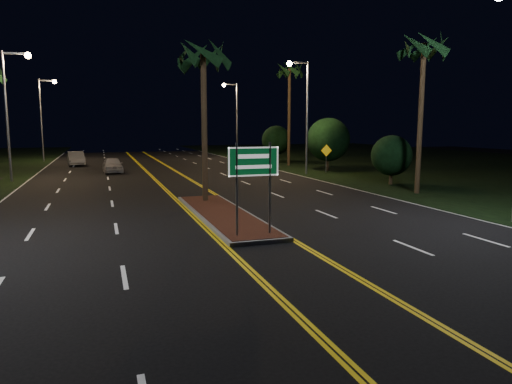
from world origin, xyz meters
name	(u,v)px	position (x,y,z in m)	size (l,w,h in m)	color
ground	(284,261)	(0.00, 0.00, 0.00)	(120.00, 120.00, 0.00)	black
grass_right	(464,165)	(30.00, 25.00, 0.00)	(40.00, 110.00, 0.01)	black
median_island	(223,214)	(0.00, 7.00, 0.08)	(2.25, 10.25, 0.17)	gray
highway_sign	(254,170)	(0.00, 2.80, 2.40)	(1.80, 0.08, 3.20)	gray
streetlight_left_mid	(12,101)	(-10.61, 24.00, 5.66)	(1.91, 0.44, 9.00)	gray
streetlight_left_far	(44,110)	(-10.61, 44.00, 5.66)	(1.91, 0.44, 9.00)	gray
streetlight_right_mid	(303,104)	(10.61, 22.00, 5.66)	(1.91, 0.44, 9.00)	gray
streetlight_right_far	(234,111)	(10.61, 42.00, 5.66)	(1.91, 0.44, 9.00)	gray
palm_median	(203,56)	(0.00, 10.50, 7.28)	(2.40, 2.40, 8.30)	#382819
palm_right_near	(424,48)	(12.50, 10.00, 8.21)	(2.40, 2.40, 9.30)	#382819
palm_right_far	(290,72)	(12.80, 30.00, 9.14)	(2.40, 2.40, 10.30)	#382819
shrub_near	(392,156)	(13.50, 14.00, 1.95)	(2.70, 2.70, 3.30)	#382819
shrub_mid	(328,140)	(14.00, 24.00, 2.73)	(3.78, 3.78, 4.62)	#382819
shrub_far	(276,140)	(13.80, 36.00, 2.34)	(3.24, 3.24, 3.96)	#382819
car_near	(113,164)	(-4.02, 28.30, 0.76)	(1.96, 4.58, 1.53)	#B3B4B9
car_far	(76,157)	(-7.29, 36.96, 0.81)	(2.09, 4.87, 1.62)	#A3A5AC
warning_sign	(326,155)	(13.00, 22.38, 1.53)	(0.99, 0.09, 2.37)	gray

